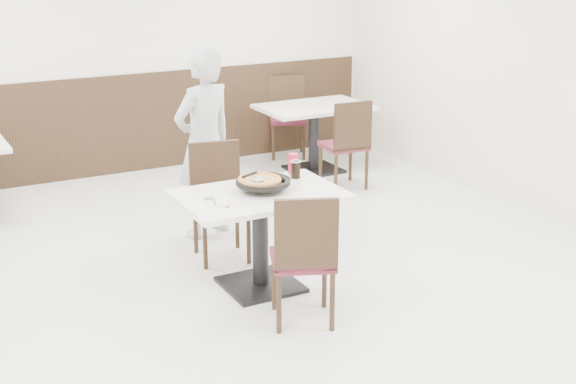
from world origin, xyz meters
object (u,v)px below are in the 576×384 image
chair_near (303,256)px  side_plate (217,203)px  bg_table_right (314,138)px  diner_person (204,143)px  bg_chair_right_far (288,118)px  red_cup (293,164)px  pizza (259,182)px  cola_glass (296,170)px  main_table (260,241)px  pizza_pan (263,185)px  chair_far (221,204)px  bg_chair_right_near (344,143)px

chair_near → side_plate: chair_near is taller
chair_near → bg_table_right: chair_near is taller
diner_person → bg_chair_right_far: diner_person is taller
chair_near → red_cup: (0.44, 0.96, 0.35)m
pizza → bg_chair_right_far: bg_chair_right_far is taller
pizza → cola_glass: 0.41m
diner_person → main_table: bearing=68.2°
pizza_pan → bg_chair_right_far: 3.73m
red_cup → pizza_pan: bearing=-144.2°
main_table → pizza_pan: pizza_pan is taller
pizza_pan → diner_person: bearing=88.8°
pizza → bg_chair_right_far: 3.71m
side_plate → chair_far: bearing=65.0°
bg_table_right → red_cup: bearing=-123.4°
main_table → pizza_pan: (0.05, 0.04, 0.42)m
diner_person → bg_chair_right_near: (1.82, 0.63, -0.36)m
red_cup → diner_person: 0.98m
main_table → bg_chair_right_near: (1.89, 1.86, 0.10)m
side_plate → diner_person: diner_person is taller
main_table → diner_person: bearing=86.7°
chair_near → diner_person: size_ratio=0.57×
pizza_pan → bg_chair_right_far: bg_chair_right_far is taller
main_table → pizza_pan: size_ratio=3.47×
main_table → bg_table_right: (1.92, 2.55, 0.00)m
cola_glass → red_cup: red_cup is taller
pizza_pan → cola_glass: cola_glass is taller
diner_person → bg_chair_right_far: (1.88, 1.99, -0.36)m
main_table → bg_table_right: 3.19m
main_table → chair_far: (-0.03, 0.66, 0.10)m
pizza → cola_glass: bearing=20.7°
bg_table_right → bg_chair_right_near: (-0.03, -0.68, 0.10)m
chair_near → pizza_pan: size_ratio=2.75×
cola_glass → bg_chair_right_far: bearing=63.1°
main_table → chair_far: chair_far is taller
pizza_pan → side_plate: bearing=-163.0°
red_cup → diner_person: bearing=113.2°
chair_far → red_cup: chair_far is taller
red_cup → bg_chair_right_near: 2.12m
side_plate → bg_chair_right_far: bg_chair_right_far is taller
pizza_pan → bg_chair_right_near: 2.61m
bg_chair_right_near → side_plate: bearing=-135.0°
diner_person → bg_table_right: diner_person is taller
cola_glass → bg_chair_right_near: size_ratio=0.14×
pizza_pan → bg_chair_right_far: (1.90, 3.19, -0.32)m
bg_chair_right_far → chair_far: bearing=76.9°
side_plate → diner_person: 1.41m
pizza_pan → cola_glass: 0.41m
chair_near → pizza: size_ratio=3.12×
pizza_pan → bg_table_right: pizza_pan is taller
chair_near → chair_far: (-0.05, 1.29, 0.00)m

